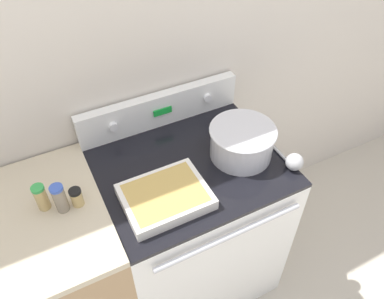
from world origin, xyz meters
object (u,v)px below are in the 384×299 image
spice_jar_green_cap (41,197)px  mixing_bowl (242,140)px  casserole_dish (165,196)px  spice_jar_black_cap (77,197)px  spice_jar_blue_cap (60,198)px  ladle (293,161)px

spice_jar_green_cap → mixing_bowl: bearing=-5.8°
casserole_dish → spice_jar_green_cap: bearing=157.9°
casserole_dish → spice_jar_black_cap: 0.33m
mixing_bowl → spice_jar_green_cap: bearing=174.2°
mixing_bowl → casserole_dish: (-0.40, -0.09, -0.05)m
mixing_bowl → spice_jar_black_cap: (-0.71, 0.04, -0.03)m
mixing_bowl → spice_jar_blue_cap: (-0.76, 0.04, -0.01)m
mixing_bowl → spice_jar_black_cap: size_ratio=3.61×
spice_jar_black_cap → spice_jar_green_cap: bearing=159.9°
casserole_dish → spice_jar_green_cap: (-0.42, 0.17, 0.04)m
mixing_bowl → spice_jar_blue_cap: mixing_bowl is taller
mixing_bowl → spice_jar_green_cap: size_ratio=2.50×
mixing_bowl → spice_jar_blue_cap: 0.76m
ladle → spice_jar_black_cap: size_ratio=3.52×
ladle → spice_jar_green_cap: 1.01m
casserole_dish → ladle: size_ratio=1.17×
ladle → spice_jar_blue_cap: spice_jar_blue_cap is taller
ladle → spice_jar_blue_cap: bearing=167.5°
mixing_bowl → casserole_dish: mixing_bowl is taller
spice_jar_black_cap → spice_jar_green_cap: spice_jar_green_cap is taller
ladle → spice_jar_black_cap: bearing=166.8°
casserole_dish → spice_jar_green_cap: size_ratio=2.85×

